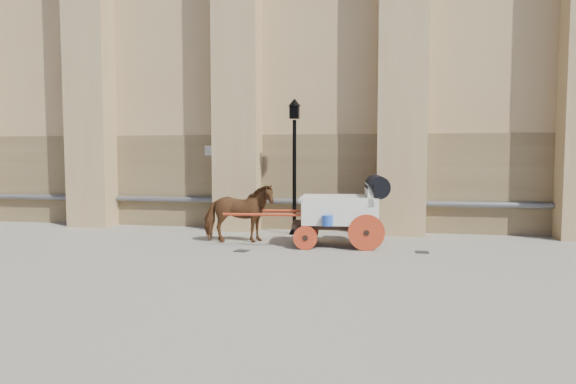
# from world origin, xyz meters

# --- Properties ---
(ground) EXTENTS (90.00, 90.00, 0.00)m
(ground) POSITION_xyz_m (0.00, 0.00, 0.00)
(ground) COLOR gray
(ground) RESTS_ON ground
(horse) EXTENTS (2.03, 1.28, 1.58)m
(horse) POSITION_xyz_m (-0.33, 1.35, 0.79)
(horse) COLOR brown
(horse) RESTS_ON ground
(carriage) EXTENTS (4.29, 1.62, 1.84)m
(carriage) POSITION_xyz_m (2.52, 1.34, 0.99)
(carriage) COLOR black
(carriage) RESTS_ON ground
(street_lamp) EXTENTS (0.38, 0.38, 4.01)m
(street_lamp) POSITION_xyz_m (0.89, 3.05, 2.15)
(street_lamp) COLOR black
(street_lamp) RESTS_ON ground
(drain_grate_near) EXTENTS (0.38, 0.38, 0.01)m
(drain_grate_near) POSITION_xyz_m (0.08, 0.17, 0.01)
(drain_grate_near) COLOR black
(drain_grate_near) RESTS_ON ground
(drain_grate_far) EXTENTS (0.33, 0.33, 0.01)m
(drain_grate_far) POSITION_xyz_m (4.44, 0.82, 0.01)
(drain_grate_far) COLOR black
(drain_grate_far) RESTS_ON ground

